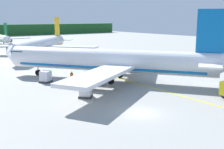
# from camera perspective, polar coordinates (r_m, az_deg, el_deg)

# --- Properties ---
(ground) EXTENTS (240.00, 320.00, 0.20)m
(ground) POSITION_cam_1_polar(r_m,az_deg,el_deg) (74.14, -19.74, 2.41)
(ground) COLOR #999993
(airliner_foreground) EXTENTS (30.52, 35.73, 11.90)m
(airliner_foreground) POSITION_cam_1_polar(r_m,az_deg,el_deg) (47.72, -0.31, 2.73)
(airliner_foreground) COLOR white
(airliner_foreground) RESTS_ON ground
(airliner_mid_apron) EXTENTS (28.89, 30.07, 10.91)m
(airliner_mid_apron) POSITION_cam_1_polar(r_m,az_deg,el_deg) (81.90, -14.12, 5.78)
(airliner_mid_apron) COLOR silver
(airliner_mid_apron) RESTS_ON ground
(cargo_container_near) EXTENTS (2.39, 2.39, 2.03)m
(cargo_container_near) POSITION_cam_1_polar(r_m,az_deg,el_deg) (48.11, -13.30, -0.45)
(cargo_container_near) COLOR #333338
(cargo_container_near) RESTS_ON ground
(cargo_container_mid) EXTENTS (2.35, 2.35, 1.95)m
(cargo_container_mid) POSITION_cam_1_polar(r_m,az_deg,el_deg) (38.09, -5.37, -3.32)
(cargo_container_mid) COLOR #333338
(cargo_container_mid) RESTS_ON ground
(crew_marshaller) EXTENTS (0.62, 0.33, 1.65)m
(crew_marshaller) POSITION_cam_1_polar(r_m,az_deg,el_deg) (48.29, -8.17, -0.20)
(crew_marshaller) COLOR #191E33
(crew_marshaller) RESTS_ON ground
(crew_loader_left) EXTENTS (0.47, 0.49, 1.65)m
(crew_loader_left) POSITION_cam_1_polar(r_m,az_deg,el_deg) (42.82, -5.13, -1.61)
(crew_loader_left) COLOR #191E33
(crew_loader_left) RESTS_ON ground
(apron_guide_line) EXTENTS (0.30, 60.00, 0.01)m
(apron_guide_line) POSITION_cam_1_polar(r_m,az_deg,el_deg) (46.20, 5.17, -1.88)
(apron_guide_line) COLOR yellow
(apron_guide_line) RESTS_ON ground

